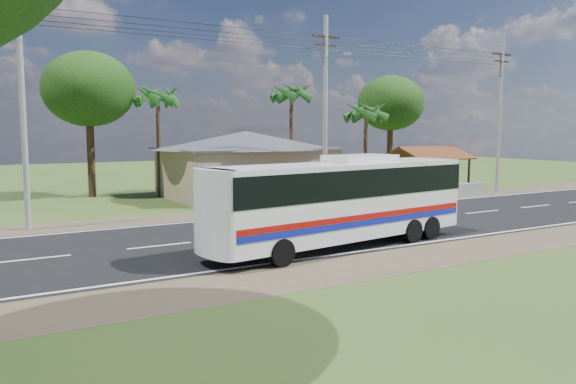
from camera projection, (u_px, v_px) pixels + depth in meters
The scene contains 14 objects.
ground at pixel (349, 226), 26.12m from camera, with size 120.00×120.00×0.00m, color #2B4B1B.
road at pixel (349, 226), 26.12m from camera, with size 120.00×16.00×0.03m.
house at pixel (246, 157), 37.50m from camera, with size 12.40×10.00×5.00m.
waiting_shed at pixel (427, 155), 39.61m from camera, with size 5.20×4.48×3.35m.
concrete_barrier at pixel (446, 191), 36.87m from camera, with size 7.00×0.30×0.90m, color #9E9E99.
utility_poles at pixel (321, 107), 32.40m from camera, with size 32.80×2.22×11.00m.
palm_near at pixel (366, 112), 39.69m from camera, with size 2.80×2.80×6.70m.
palm_mid at pixel (291, 94), 41.65m from camera, with size 2.80×2.80×8.20m.
palm_far at pixel (158, 97), 37.15m from camera, with size 2.80×2.80×7.70m.
tree_behind_house at pixel (89, 90), 36.82m from camera, with size 6.00×6.00×9.61m.
tree_behind_shed at pixel (391, 104), 47.13m from camera, with size 5.60×5.60×9.02m.
coach_bus at pixel (343, 195), 21.30m from camera, with size 11.49×3.88×3.50m.
motorcycle at pixel (371, 198), 32.74m from camera, with size 0.67×1.91×1.01m, color black.
person at pixel (380, 189), 34.26m from camera, with size 0.64×0.42×1.76m, color navy.
Camera 1 is at (-15.40, -20.88, 4.45)m, focal length 35.00 mm.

